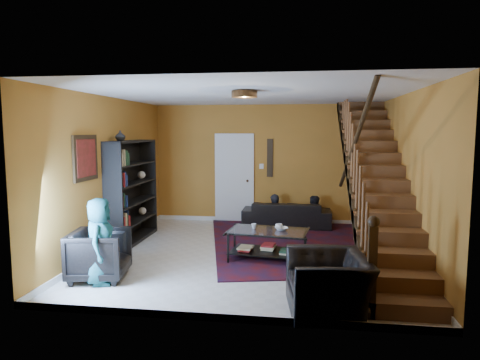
% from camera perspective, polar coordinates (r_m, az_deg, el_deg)
% --- Properties ---
extents(floor, '(5.50, 5.50, 0.00)m').
position_cam_1_polar(floor, '(7.72, 1.35, -9.86)').
color(floor, beige).
rests_on(floor, ground).
extents(room, '(5.50, 5.50, 5.50)m').
position_cam_1_polar(room, '(9.21, -5.99, -6.87)').
color(room, '#BF782A').
rests_on(room, ground).
extents(staircase, '(0.95, 5.02, 3.18)m').
position_cam_1_polar(staircase, '(7.50, 17.69, 0.25)').
color(staircase, brown).
rests_on(staircase, floor).
extents(bookshelf, '(0.35, 1.80, 2.00)m').
position_cam_1_polar(bookshelf, '(8.68, -14.13, -1.71)').
color(bookshelf, black).
rests_on(bookshelf, floor).
extents(door, '(0.82, 0.05, 2.05)m').
position_cam_1_polar(door, '(10.27, -0.75, 0.08)').
color(door, silver).
rests_on(door, floor).
extents(framed_picture, '(0.04, 0.74, 0.74)m').
position_cam_1_polar(framed_picture, '(7.32, -19.92, 2.78)').
color(framed_picture, maroon).
rests_on(framed_picture, room).
extents(wall_hanging, '(0.14, 0.03, 0.90)m').
position_cam_1_polar(wall_hanging, '(10.13, 4.02, 2.95)').
color(wall_hanging, black).
rests_on(wall_hanging, room).
extents(ceiling_fixture, '(0.40, 0.40, 0.10)m').
position_cam_1_polar(ceiling_fixture, '(6.64, 0.59, 11.38)').
color(ceiling_fixture, '#3F2814').
rests_on(ceiling_fixture, room).
extents(rug, '(4.61, 5.02, 0.02)m').
position_cam_1_polar(rug, '(8.64, 9.35, -8.09)').
color(rug, '#440C0F').
rests_on(rug, floor).
extents(sofa, '(1.99, 0.78, 0.58)m').
position_cam_1_polar(sofa, '(9.84, 6.23, -4.57)').
color(sofa, black).
rests_on(sofa, floor).
extents(armchair_left, '(0.93, 0.91, 0.74)m').
position_cam_1_polar(armchair_left, '(6.72, -18.21, -9.43)').
color(armchair_left, black).
rests_on(armchair_left, floor).
extents(armchair_right, '(1.06, 1.17, 0.69)m').
position_cam_1_polar(armchair_right, '(5.44, 11.66, -13.32)').
color(armchair_right, black).
rests_on(armchair_right, floor).
extents(person_adult_a, '(0.47, 0.34, 1.20)m').
position_cam_1_polar(person_adult_a, '(9.93, 4.61, -5.28)').
color(person_adult_a, black).
rests_on(person_adult_a, sofa).
extents(person_adult_b, '(0.62, 0.51, 1.18)m').
position_cam_1_polar(person_adult_b, '(9.92, 9.70, -5.43)').
color(person_adult_b, black).
rests_on(person_adult_b, sofa).
extents(person_child, '(0.52, 0.68, 1.24)m').
position_cam_1_polar(person_child, '(6.45, -18.21, -7.76)').
color(person_child, '#1A5766').
rests_on(person_child, armchair_left).
extents(coffee_table, '(1.42, 0.95, 0.50)m').
position_cam_1_polar(coffee_table, '(7.38, 3.74, -8.28)').
color(coffee_table, black).
rests_on(coffee_table, floor).
extents(cup_a, '(0.16, 0.16, 0.10)m').
position_cam_1_polar(cup_a, '(7.40, 5.21, -6.20)').
color(cup_a, '#999999').
rests_on(cup_a, coffee_table).
extents(cup_b, '(0.09, 0.09, 0.09)m').
position_cam_1_polar(cup_b, '(7.44, 1.87, -6.16)').
color(cup_b, '#999999').
rests_on(cup_b, coffee_table).
extents(bowl, '(0.28, 0.28, 0.05)m').
position_cam_1_polar(bowl, '(7.34, 5.55, -6.49)').
color(bowl, '#999999').
rests_on(bowl, coffee_table).
extents(vase, '(0.18, 0.18, 0.19)m').
position_cam_1_polar(vase, '(8.14, -15.68, 5.70)').
color(vase, '#999999').
rests_on(vase, bookshelf).
extents(popcorn_bucket, '(0.18, 0.18, 0.16)m').
position_cam_1_polar(popcorn_bucket, '(7.00, -17.72, -11.04)').
color(popcorn_bucket, red).
rests_on(popcorn_bucket, rug).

